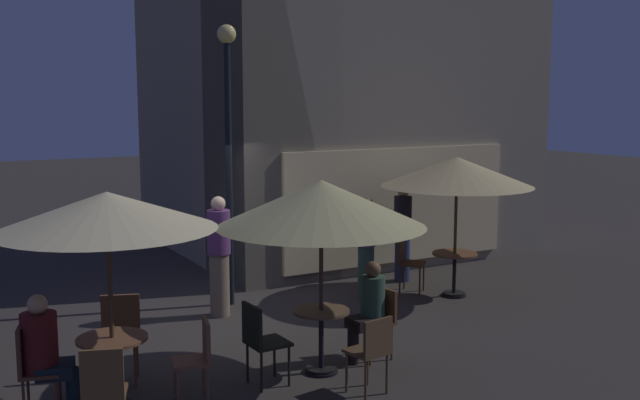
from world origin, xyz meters
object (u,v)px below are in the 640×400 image
object	(u,v)px
cafe_table_2	(321,329)
patio_umbrella_2	(321,204)
cafe_table_0	(113,357)
patron_standing_2	(403,232)
cafe_chair_2	(104,387)
cafe_table_1	(454,265)
cafe_chair_3	(198,353)
cafe_chair_6	(260,336)
patio_umbrella_1	(457,172)
cafe_chair_0	(120,330)
cafe_chair_5	(378,316)
patron_standing_3	(219,256)
cafe_chair_4	(407,258)
patio_umbrella_0	(107,212)
patron_seated_0	(45,348)
cafe_chair_7	(372,347)
cafe_chair_1	(31,363)
street_lamp_near_corner	(228,125)
patron_standing_4	(366,248)
patron_seated_1	(369,305)

from	to	relation	value
cafe_table_2	patio_umbrella_2	distance (m)	1.48
cafe_table_0	patron_standing_2	bearing A→B (deg)	27.53
cafe_table_2	cafe_chair_2	world-z (taller)	cafe_chair_2
cafe_table_1	cafe_chair_3	distance (m)	5.45
patio_umbrella_2	cafe_chair_6	size ratio (longest dim) A/B	2.55
cafe_table_1	cafe_chair_2	world-z (taller)	cafe_chair_2
patio_umbrella_1	cafe_chair_3	size ratio (longest dim) A/B	2.76
cafe_chair_0	cafe_chair_3	distance (m)	1.15
patio_umbrella_2	cafe_chair_5	size ratio (longest dim) A/B	2.78
patron_standing_3	cafe_chair_2	bearing A→B (deg)	64.85
cafe_chair_0	cafe_chair_4	distance (m)	5.37
patio_umbrella_0	patron_seated_0	world-z (taller)	patio_umbrella_0
cafe_chair_0	patron_standing_2	distance (m)	5.93
cafe_chair_3	cafe_chair_4	bearing A→B (deg)	-137.62
cafe_chair_0	patio_umbrella_2	bearing A→B (deg)	85.86
cafe_table_2	cafe_chair_5	distance (m)	0.87
cafe_table_0	patio_umbrella_2	size ratio (longest dim) A/B	0.32
cafe_chair_0	cafe_chair_6	size ratio (longest dim) A/B	1.03
cafe_table_1	cafe_chair_7	world-z (taller)	cafe_chair_7
cafe_chair_1	cafe_chair_3	xyz separation A→B (m)	(1.62, -0.41, -0.05)
cafe_chair_3	cafe_chair_5	distance (m)	2.41
patio_umbrella_2	cafe_chair_6	xyz separation A→B (m)	(-0.80, -0.04, -1.44)
patron_standing_2	patron_standing_3	bearing A→B (deg)	-157.55
cafe_chair_5	cafe_table_0	bearing A→B (deg)	-6.72
street_lamp_near_corner	cafe_table_1	xyz separation A→B (m)	(3.36, -1.32, -2.28)
cafe_chair_4	cafe_chair_7	xyz separation A→B (m)	(-2.87, -3.35, -0.03)
street_lamp_near_corner	patron_seated_0	size ratio (longest dim) A/B	3.36
cafe_chair_1	patio_umbrella_2	bearing A→B (deg)	9.57
cafe_chair_6	street_lamp_near_corner	bearing A→B (deg)	70.61
cafe_chair_3	patron_seated_0	bearing A→B (deg)	-1.06
cafe_chair_1	patio_umbrella_0	bearing A→B (deg)	0.00
cafe_chair_7	cafe_chair_6	bearing A→B (deg)	39.18
street_lamp_near_corner	cafe_chair_7	size ratio (longest dim) A/B	4.88
cafe_table_2	cafe_chair_0	size ratio (longest dim) A/B	0.78
cafe_table_1	patron_standing_2	distance (m)	1.29
cafe_table_0	patio_umbrella_2	bearing A→B (deg)	-2.76
cafe_chair_1	patron_seated_0	world-z (taller)	patron_seated_0
patio_umbrella_1	patron_standing_4	distance (m)	1.89
patron_standing_4	cafe_chair_0	bearing A→B (deg)	122.44
cafe_table_2	patio_umbrella_1	size ratio (longest dim) A/B	0.31
patio_umbrella_0	street_lamp_near_corner	bearing A→B (deg)	50.27
cafe_chair_6	cafe_chair_4	bearing A→B (deg)	30.82
cafe_chair_2	patron_standing_4	distance (m)	5.74
patio_umbrella_1	cafe_chair_1	distance (m)	7.04
patio_umbrella_1	cafe_chair_6	distance (m)	4.97
patio_umbrella_0	patron_seated_1	world-z (taller)	patio_umbrella_0
cafe_chair_6	cafe_chair_3	bearing A→B (deg)	-179.16
patio_umbrella_1	cafe_chair_5	bearing A→B (deg)	-146.15
cafe_table_1	cafe_chair_4	size ratio (longest dim) A/B	0.77
street_lamp_near_corner	cafe_table_0	distance (m)	4.61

